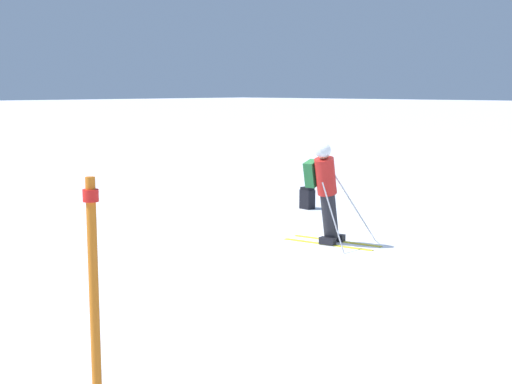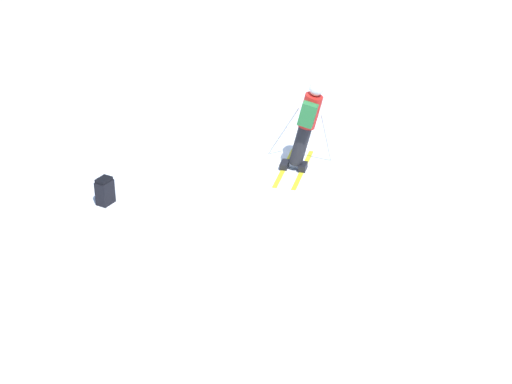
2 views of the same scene
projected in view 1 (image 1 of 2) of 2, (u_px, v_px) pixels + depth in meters
The scene contains 4 objects.
ground_plane at pixel (340, 241), 12.86m from camera, with size 300.00×300.00×0.00m, color white.
skier at pixel (325, 188), 12.37m from camera, with size 1.29×1.79×1.85m.
spare_backpack at pixel (307, 198), 16.29m from camera, with size 0.25×0.32×0.50m.
trail_marker at pixel (94, 289), 5.81m from camera, with size 0.13×0.13×2.03m.
Camera 1 is at (-10.18, -7.57, 2.73)m, focal length 50.00 mm.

